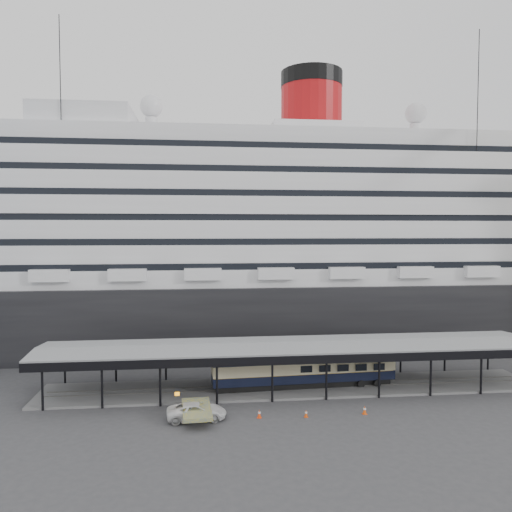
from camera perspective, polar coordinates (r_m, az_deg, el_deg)
name	(u,v)px	position (r m, az deg, el deg)	size (l,w,h in m)	color
ground	(301,404)	(54.02, 5.18, -16.46)	(200.00, 200.00, 0.00)	#363639
cruise_ship	(263,228)	(82.55, 0.86, 3.25)	(130.00, 30.00, 43.90)	black
platform_canopy	(292,368)	(57.99, 4.19, -12.64)	(56.00, 9.18, 5.30)	slate
port_truck	(197,411)	(49.83, -6.80, -17.22)	(2.59, 5.62, 1.56)	silver
pullman_carriage	(304,366)	(58.20, 5.50, -12.45)	(20.99, 3.87, 20.49)	black
traffic_cone_left	(259,414)	(50.05, 0.37, -17.58)	(0.52, 0.52, 0.81)	#EF3C0D
traffic_cone_mid	(306,413)	(50.47, 5.74, -17.46)	(0.41, 0.41, 0.73)	#E74C0C
traffic_cone_right	(365,410)	(52.06, 12.31, -16.80)	(0.43, 0.43, 0.83)	#E74E0C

